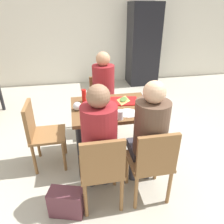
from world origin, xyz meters
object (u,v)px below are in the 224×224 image
main_table (112,115)px  paper_plate_near_edge (128,113)px  pizza_slice_a (102,111)px  condiment_bottle (84,96)px  person_in_red (99,137)px  chair_near_left (102,168)px  tray_red_near (100,112)px  drink_fridge (143,45)px  foil_bundle (77,106)px  soda_can (145,99)px  paper_plate_center (98,100)px  chair_far_side (103,100)px  plastic_cup_b (120,115)px  tray_red_far (123,101)px  chair_left_end (40,131)px  person_far_side (104,88)px  handbag (66,202)px  pizza_slice_b (124,100)px  person_in_brown_jacket (149,131)px  plastic_cup_a (106,93)px  chair_near_right (152,161)px

main_table → paper_plate_near_edge: bearing=-55.5°
pizza_slice_a → condiment_bottle: condiment_bottle is taller
pizza_slice_a → person_in_red: bearing=-101.7°
chair_near_left → tray_red_near: chair_near_left is taller
chair_near_left → person_in_red: bearing=90.0°
drink_fridge → pizza_slice_a: bearing=-116.0°
foil_bundle → soda_can: bearing=2.7°
soda_can → foil_bundle: size_ratio=1.22×
tray_red_near → paper_plate_center: 0.34m
foil_bundle → drink_fridge: bearing=58.9°
chair_far_side → drink_fridge: 2.51m
plastic_cup_b → soda_can: size_ratio=0.82×
tray_red_far → pizza_slice_a: (-0.31, -0.25, 0.02)m
chair_far_side → chair_left_end: same height
chair_left_end → person_far_side: size_ratio=0.67×
chair_near_left → tray_red_near: 0.68m
drink_fridge → plastic_cup_b: bearing=-112.2°
person_far_side → paper_plate_center: bearing=-109.1°
paper_plate_near_edge → chair_near_left: bearing=-124.7°
soda_can → handbag: soda_can is taller
pizza_slice_b → handbag: bearing=-130.1°
foil_bundle → condiment_bottle: bearing=67.2°
chair_left_end → person_in_brown_jacket: person_in_brown_jacket is taller
plastic_cup_a → plastic_cup_b: 0.65m
paper_plate_near_edge → drink_fridge: size_ratio=0.12×
person_far_side → pizza_slice_b: (0.17, -0.51, 0.02)m
plastic_cup_b → paper_plate_near_edge: bearing=43.6°
person_in_red → paper_plate_center: (0.10, 0.84, -0.00)m
pizza_slice_a → handbag: (-0.45, -0.65, -0.61)m
paper_plate_near_edge → pizza_slice_b: size_ratio=0.85×
main_table → chair_left_end: size_ratio=1.15×
chair_near_right → person_far_side: (-0.24, 1.39, 0.25)m
chair_near_right → plastic_cup_b: bearing=116.1°
main_table → paper_plate_center: (-0.14, 0.21, 0.12)m
main_table → handbag: 1.09m
person_in_brown_jacket → soda_can: size_ratio=10.25×
paper_plate_near_edge → tray_red_far: bearing=85.8°
chair_near_right → soda_can: 0.86m
chair_near_right → chair_near_left: bearing=180.0°
chair_near_left → chair_far_side: (0.24, 1.53, 0.00)m
paper_plate_near_edge → pizza_slice_a: (-0.28, 0.07, 0.02)m
paper_plate_center → person_in_brown_jacket: bearing=-65.3°
person_far_side → condiment_bottle: 0.53m
tray_red_near → foil_bundle: size_ratio=3.60×
chair_near_left → tray_red_far: 1.00m
drink_fridge → tray_red_far: bearing=-112.8°
person_far_side → pizza_slice_a: person_far_side is taller
chair_near_left → soda_can: (0.65, 0.79, 0.30)m
paper_plate_near_edge → foil_bundle: bearing=161.0°
pizza_slice_a → soda_can: soda_can is taller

